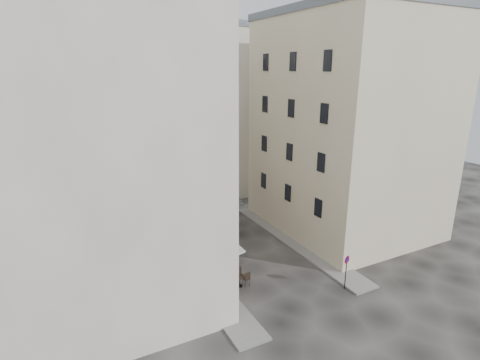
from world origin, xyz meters
TOP-DOWN VIEW (x-y plane):
  - ground at (0.00, 0.00)m, footprint 90.00×90.00m
  - sidewalk_left at (-4.50, 4.00)m, footprint 2.00×22.00m
  - sidewalk_right at (4.50, 3.00)m, footprint 2.00×18.00m
  - building_left at (-10.50, 3.00)m, footprint 12.20×16.20m
  - building_right at (10.50, 3.50)m, footprint 12.20×14.20m
  - building_back at (-1.00, 19.00)m, footprint 18.20×10.20m
  - cafe_storefront at (-4.32, 1.00)m, footprint 1.74×7.30m
  - stone_steps at (0.00, 12.57)m, footprint 9.00×3.15m
  - bollard_near at (-3.25, -1.00)m, footprint 0.12×0.12m
  - bollard_mid at (-3.25, 2.50)m, footprint 0.12×0.12m
  - bollard_far at (-3.25, 6.00)m, footprint 0.12×0.12m
  - no_parking_sign at (3.35, -5.01)m, footprint 0.54×0.19m
  - bistro_table_a at (-2.72, -1.58)m, footprint 1.39×0.65m
  - bistro_table_b at (-2.93, -0.67)m, footprint 1.41×0.66m
  - bistro_table_c at (-3.25, 1.56)m, footprint 1.28×0.60m
  - bistro_table_d at (-3.10, 2.41)m, footprint 1.40×0.66m
  - bistro_table_e at (-3.35, 4.59)m, footprint 1.19×0.56m
  - pedestrian at (-2.20, 1.59)m, footprint 0.77×0.70m

SIDE VIEW (x-z plane):
  - ground at x=0.00m, z-range 0.00..0.00m
  - sidewalk_left at x=-4.50m, z-range 0.00..0.12m
  - sidewalk_right at x=4.50m, z-range 0.00..0.12m
  - stone_steps at x=0.00m, z-range 0.00..0.80m
  - bistro_table_e at x=-3.35m, z-range 0.01..0.85m
  - bistro_table_c at x=-3.25m, z-range 0.01..0.91m
  - bistro_table_a at x=-2.72m, z-range 0.01..0.99m
  - bistro_table_d at x=-3.10m, z-range 0.01..1.00m
  - bistro_table_b at x=-2.93m, z-range 0.01..1.01m
  - bollard_near at x=-3.25m, z-range 0.04..1.02m
  - bollard_mid at x=-3.25m, z-range 0.04..1.02m
  - bollard_far at x=-3.25m, z-range 0.04..1.02m
  - pedestrian at x=-2.20m, z-range 0.00..1.77m
  - no_parking_sign at x=3.35m, z-range 0.51..2.94m
  - cafe_storefront at x=-4.32m, z-range 0.13..3.63m
  - building_right at x=10.50m, z-range 0.01..18.61m
  - building_back at x=-1.00m, z-range 0.01..18.61m
  - building_left at x=-10.50m, z-range 0.01..20.61m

